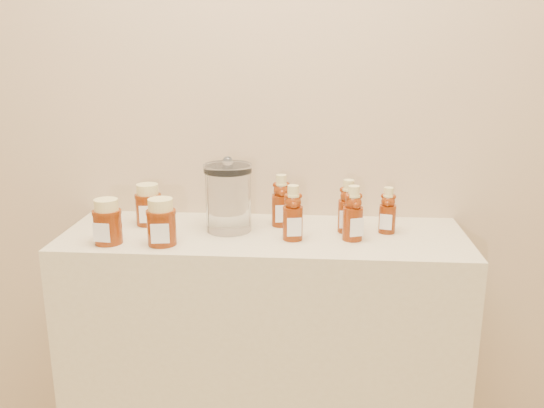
# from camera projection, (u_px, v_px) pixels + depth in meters

# --- Properties ---
(wall_back) EXTENTS (3.50, 0.02, 2.70)m
(wall_back) POSITION_uv_depth(u_px,v_px,m) (269.00, 76.00, 1.79)
(wall_back) COLOR #C9AC88
(wall_back) RESTS_ON ground
(display_table) EXTENTS (1.20, 0.40, 0.90)m
(display_table) POSITION_uv_depth(u_px,v_px,m) (264.00, 367.00, 1.84)
(display_table) COLOR #C8BB92
(display_table) RESTS_ON ground
(bear_bottle_back_left) EXTENTS (0.07, 0.07, 0.18)m
(bear_bottle_back_left) POSITION_uv_depth(u_px,v_px,m) (281.00, 197.00, 1.77)
(bear_bottle_back_left) COLOR #5E1D07
(bear_bottle_back_left) RESTS_ON display_table
(bear_bottle_back_mid) EXTENTS (0.07, 0.07, 0.18)m
(bear_bottle_back_mid) POSITION_uv_depth(u_px,v_px,m) (348.00, 203.00, 1.71)
(bear_bottle_back_mid) COLOR #5E1D07
(bear_bottle_back_mid) RESTS_ON display_table
(bear_bottle_back_right) EXTENTS (0.07, 0.07, 0.16)m
(bear_bottle_back_right) POSITION_uv_depth(u_px,v_px,m) (388.00, 207.00, 1.70)
(bear_bottle_back_right) COLOR #5E1D07
(bear_bottle_back_right) RESTS_ON display_table
(bear_bottle_front_left) EXTENTS (0.07, 0.07, 0.18)m
(bear_bottle_front_left) POSITION_uv_depth(u_px,v_px,m) (293.00, 209.00, 1.64)
(bear_bottle_front_left) COLOR #5E1D07
(bear_bottle_front_left) RESTS_ON display_table
(bear_bottle_front_right) EXTENTS (0.08, 0.08, 0.18)m
(bear_bottle_front_right) POSITION_uv_depth(u_px,v_px,m) (353.00, 210.00, 1.64)
(bear_bottle_front_right) COLOR #5E1D07
(bear_bottle_front_right) RESTS_ON display_table
(honey_jar_left) EXTENTS (0.09, 0.09, 0.13)m
(honey_jar_left) POSITION_uv_depth(u_px,v_px,m) (107.00, 221.00, 1.62)
(honey_jar_left) COLOR #5E1D07
(honey_jar_left) RESTS_ON display_table
(honey_jar_back) EXTENTS (0.09, 0.09, 0.13)m
(honey_jar_back) POSITION_uv_depth(u_px,v_px,m) (148.00, 204.00, 1.79)
(honey_jar_back) COLOR #5E1D07
(honey_jar_back) RESTS_ON display_table
(honey_jar_front) EXTENTS (0.10, 0.10, 0.13)m
(honey_jar_front) POSITION_uv_depth(u_px,v_px,m) (161.00, 222.00, 1.61)
(honey_jar_front) COLOR #5E1D07
(honey_jar_front) RESTS_ON display_table
(glass_canister) EXTENTS (0.15, 0.15, 0.22)m
(glass_canister) POSITION_uv_depth(u_px,v_px,m) (228.00, 195.00, 1.72)
(glass_canister) COLOR white
(glass_canister) RESTS_ON display_table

